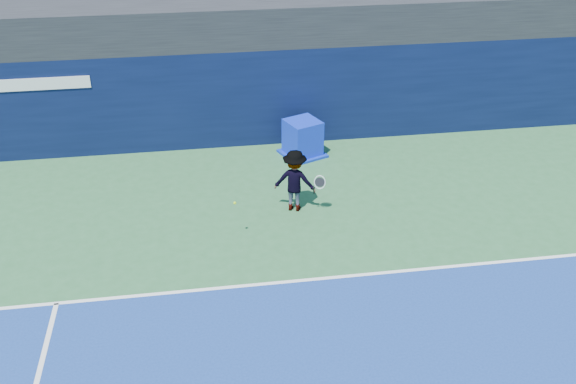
% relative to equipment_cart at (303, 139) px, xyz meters
% --- Properties ---
extents(ground, '(80.00, 80.00, 0.00)m').
position_rel_equipment_cart_xyz_m(ground, '(-1.26, -9.13, -0.51)').
color(ground, '#2B6036').
rests_on(ground, ground).
extents(baseline, '(24.00, 0.10, 0.01)m').
position_rel_equipment_cart_xyz_m(baseline, '(-1.26, -6.13, -0.50)').
color(baseline, white).
rests_on(baseline, ground).
extents(stadium_band, '(36.00, 3.00, 1.20)m').
position_rel_equipment_cart_xyz_m(stadium_band, '(-1.26, 2.37, 3.09)').
color(stadium_band, black).
rests_on(stadium_band, back_wall_assembly).
extents(back_wall_assembly, '(36.00, 1.03, 3.00)m').
position_rel_equipment_cart_xyz_m(back_wall_assembly, '(-1.27, 1.37, 0.99)').
color(back_wall_assembly, black).
rests_on(back_wall_assembly, ground).
extents(equipment_cart, '(1.51, 1.51, 1.11)m').
position_rel_equipment_cart_xyz_m(equipment_cart, '(0.00, 0.00, 0.00)').
color(equipment_cart, '#0D23BC').
rests_on(equipment_cart, ground).
extents(tennis_player, '(1.35, 0.94, 1.66)m').
position_rel_equipment_cart_xyz_m(tennis_player, '(-0.74, -3.09, 0.33)').
color(tennis_player, white).
rests_on(tennis_player, ground).
extents(tennis_ball, '(0.07, 0.07, 0.07)m').
position_rel_equipment_cart_xyz_m(tennis_ball, '(-2.35, -4.23, 0.48)').
color(tennis_ball, '#ABD717').
rests_on(tennis_ball, ground).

